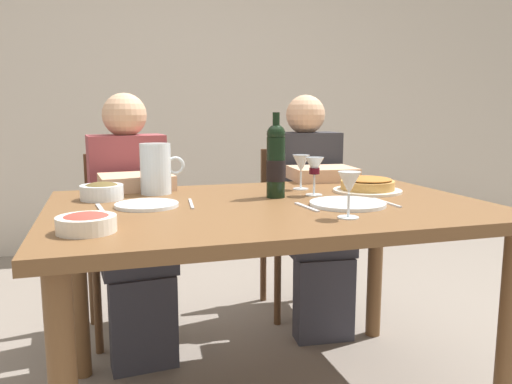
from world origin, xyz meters
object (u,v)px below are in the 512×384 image
water_pitcher (156,172)px  salad_bowl (86,222)px  diner_right (311,204)px  dining_table (270,229)px  baked_tart (367,185)px  dinner_plate_right_setting (348,204)px  wine_glass_right_diner (349,185)px  wine_glass_centre (314,168)px  olive_bowl (102,191)px  chair_left (127,230)px  wine_bottle (276,161)px  dinner_plate_left_setting (147,205)px  chair_right (297,218)px  wine_glass_left_diner (301,165)px  diner_left (132,215)px

water_pitcher → salad_bowl: water_pitcher is taller
diner_right → dining_table: bearing=62.0°
baked_tart → salad_bowl: bearing=-159.4°
diner_right → water_pitcher: bearing=28.7°
dinner_plate_right_setting → salad_bowl: bearing=-169.8°
wine_glass_right_diner → wine_glass_centre: bearing=80.8°
water_pitcher → olive_bowl: (-0.20, -0.08, -0.05)m
wine_glass_right_diner → chair_left: bearing=117.1°
salad_bowl → olive_bowl: (0.04, 0.52, 0.01)m
olive_bowl → salad_bowl: bearing=-94.5°
olive_bowl → diner_right: (1.00, 0.42, -0.18)m
wine_bottle → dinner_plate_left_setting: bearing=-173.8°
chair_left → wine_glass_centre: bearing=126.4°
chair_left → chair_right: size_ratio=1.00×
salad_bowl → wine_glass_left_diner: wine_glass_left_diner is taller
dining_table → salad_bowl: (-0.60, -0.27, 0.12)m
dinner_plate_right_setting → chair_right: chair_right is taller
wine_bottle → olive_bowl: bearing=167.4°
salad_bowl → wine_glass_left_diner: size_ratio=1.11×
dinner_plate_left_setting → diner_right: 1.06m
wine_glass_centre → chair_left: wine_glass_centre is taller
chair_right → diner_right: bearing=90.9°
wine_bottle → chair_right: bearing=63.4°
dinner_plate_right_setting → diner_right: 0.83m
chair_right → olive_bowl: bearing=38.2°
wine_glass_right_diner → wine_glass_left_diner: bearing=82.5°
dinner_plate_left_setting → chair_left: chair_left is taller
wine_glass_right_diner → dinner_plate_right_setting: (0.09, 0.19, -0.10)m
wine_glass_left_diner → water_pitcher: bearing=174.4°
dining_table → salad_bowl: 0.67m
dining_table → diner_right: size_ratio=1.29×
baked_tart → wine_glass_right_diner: 0.53m
salad_bowl → diner_left: 0.94m
wine_glass_right_diner → diner_left: size_ratio=0.12×
dining_table → chair_right: (0.46, 0.91, -0.17)m
dining_table → salad_bowl: salad_bowl is taller
wine_bottle → dinner_plate_left_setting: wine_bottle is taller
water_pitcher → dinner_plate_right_setting: 0.75m
wine_glass_right_diner → diner_right: (0.29, 0.98, -0.25)m
wine_glass_left_diner → dinner_plate_left_setting: size_ratio=0.67×
salad_bowl → dinner_plate_right_setting: (0.84, 0.15, -0.02)m
chair_right → diner_left: bearing=22.0°
olive_bowl → diner_left: 0.45m
wine_glass_centre → diner_right: diner_right is taller
wine_bottle → baked_tart: (0.39, 0.02, -0.11)m
wine_glass_centre → dinner_plate_left_setting: size_ratio=0.69×
wine_bottle → chair_right: (0.40, 0.80, -0.40)m
chair_left → diner_left: diner_left is taller
wine_glass_left_diner → wine_glass_right_diner: bearing=-97.5°
dining_table → wine_glass_centre: bearing=27.3°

